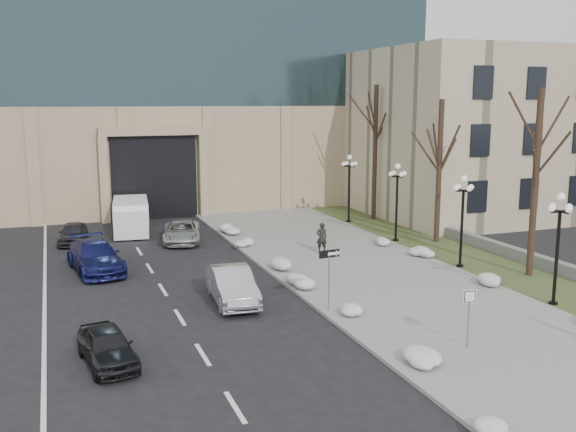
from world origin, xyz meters
name	(u,v)px	position (x,y,z in m)	size (l,w,h in m)	color
ground	(475,401)	(0.00, 0.00, 0.00)	(160.00, 160.00, 0.00)	black
sidewalk	(362,269)	(3.50, 14.00, 0.06)	(9.00, 40.00, 0.12)	gray
curb	(278,277)	(-1.00, 14.00, 0.07)	(0.30, 40.00, 0.14)	gray
grass_strip	(470,258)	(10.00, 14.00, 0.05)	(4.00, 40.00, 0.10)	#3C4924
stone_wall	(478,242)	(12.00, 16.00, 0.35)	(0.50, 30.00, 0.70)	slate
classical_building	(493,132)	(22.00, 27.98, 6.00)	(22.00, 18.12, 12.00)	#BFB08F
car_a	(107,346)	(-9.55, 6.30, 0.61)	(1.45, 3.60, 1.23)	black
car_b	(232,285)	(-4.05, 11.14, 0.75)	(1.58, 4.54, 1.49)	#ADAFB5
car_c	(95,257)	(-9.09, 18.32, 0.76)	(2.14, 5.25, 1.52)	navy
car_d	(182,232)	(-3.75, 23.53, 0.64)	(2.12, 4.60, 1.28)	#B6B6B6
car_e	(73,233)	(-9.89, 25.41, 0.63)	(1.49, 3.71, 1.26)	#2D2E32
pedestrian	(322,238)	(2.89, 17.71, 0.95)	(0.61, 0.40, 1.67)	black
box_truck	(131,217)	(-6.21, 27.93, 0.96)	(2.84, 6.46, 1.99)	silver
one_way_sign	(333,261)	(-0.58, 8.57, 2.12)	(0.97, 0.27, 2.57)	slate
keep_sign	(469,306)	(2.06, 3.23, 1.58)	(0.46, 0.13, 2.15)	slate
snow_clump_b	(424,364)	(-0.35, 2.15, 0.30)	(1.10, 1.60, 0.36)	silver
snow_clump_c	(353,315)	(-0.36, 7.14, 0.30)	(1.10, 1.60, 0.36)	silver
snow_clump_d	(303,283)	(-0.53, 11.89, 0.30)	(1.10, 1.60, 0.36)	silver
snow_clump_e	(276,264)	(-0.54, 15.49, 0.30)	(1.10, 1.60, 0.36)	silver
snow_clump_f	(243,242)	(-0.70, 20.96, 0.30)	(1.10, 1.60, 0.36)	silver
snow_clump_g	(229,231)	(-0.59, 24.44, 0.30)	(1.10, 1.60, 0.36)	silver
snow_clump_i	(488,283)	(7.31, 9.00, 0.30)	(1.10, 1.60, 0.36)	silver
snow_clump_j	(423,253)	(7.66, 14.95, 0.30)	(1.10, 1.60, 0.36)	silver
snow_clump_k	(384,241)	(7.20, 18.39, 0.30)	(1.10, 1.60, 0.36)	silver
lamppost_a	(558,234)	(8.30, 6.00, 3.07)	(1.18, 1.18, 4.76)	black
lamppost_b	(463,209)	(8.30, 12.50, 3.07)	(1.18, 1.18, 4.76)	black
lamppost_c	(397,192)	(8.30, 19.00, 3.07)	(1.18, 1.18, 4.76)	black
lamppost_d	(349,179)	(8.30, 25.50, 3.07)	(1.18, 1.18, 4.76)	black
tree_near	(537,157)	(10.50, 10.00, 5.83)	(3.20, 3.20, 9.00)	black
tree_mid	(440,151)	(10.50, 18.00, 5.50)	(3.20, 3.20, 8.50)	black
tree_far	(375,133)	(10.50, 26.00, 6.15)	(3.20, 3.20, 9.50)	black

